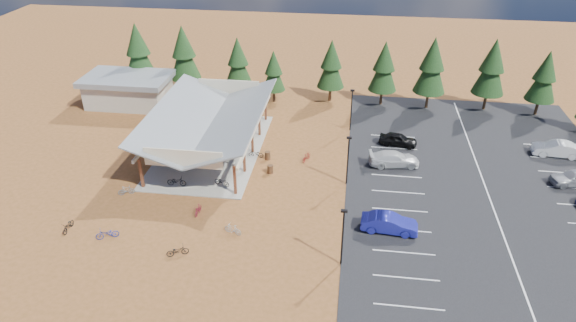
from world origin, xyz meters
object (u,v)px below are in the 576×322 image
at_px(lamp_post_2, 351,107).
at_px(car_9, 556,149).
at_px(car_4, 398,139).
at_px(bike_6, 240,140).
at_px(bike_16, 256,154).
at_px(lamp_post_0, 343,233).
at_px(bike_5, 217,164).
at_px(bike_9, 126,190).
at_px(bike_3, 216,125).
at_px(bike_13, 233,229).
at_px(bike_0, 177,181).
at_px(lamp_post_1, 348,157).
at_px(trash_bin_1, 268,156).
at_px(bike_2, 201,141).
at_px(bike_4, 222,182).
at_px(bike_7, 234,119).
at_px(bike_11, 198,210).
at_px(outbuilding, 128,90).
at_px(car_1, 389,223).
at_px(bike_1, 198,151).
at_px(bike_15, 306,157).
at_px(bike_8, 68,226).
at_px(car_3, 394,159).
at_px(bike_12, 177,251).
at_px(car_8, 575,178).
at_px(bike_pavilion, 209,118).
at_px(bike_10, 107,234).
at_px(trash_bin_0, 270,169).

xyz_separation_m(lamp_post_2, car_9, (22.15, -3.35, -2.12)).
bearing_deg(car_4, bike_6, 106.17).
bearing_deg(bike_16, lamp_post_0, 34.21).
bearing_deg(bike_5, bike_9, 146.18).
relative_size(bike_3, bike_13, 1.09).
distance_m(lamp_post_0, bike_0, 18.95).
relative_size(lamp_post_1, trash_bin_1, 5.71).
bearing_deg(lamp_post_0, bike_2, 132.84).
bearing_deg(bike_4, lamp_post_1, -60.02).
xyz_separation_m(bike_7, bike_11, (0.97, -18.84, -0.19)).
distance_m(outbuilding, car_1, 40.29).
bearing_deg(bike_1, bike_3, -12.56).
xyz_separation_m(bike_15, car_4, (9.79, 4.86, 0.28)).
relative_size(bike_2, bike_8, 1.03).
distance_m(lamp_post_0, car_3, 17.00).
height_order(outbuilding, lamp_post_2, lamp_post_2).
height_order(trash_bin_1, car_4, car_4).
bearing_deg(bike_11, car_4, 46.32).
bearing_deg(bike_13, bike_11, -104.16).
xyz_separation_m(lamp_post_1, bike_15, (-4.38, 3.96, -2.50)).
bearing_deg(bike_12, car_8, -90.49).
height_order(bike_pavilion, bike_12, bike_pavilion).
height_order(lamp_post_1, bike_3, lamp_post_1).
bearing_deg(bike_10, car_1, 75.01).
bearing_deg(trash_bin_0, bike_1, 163.55).
distance_m(bike_1, bike_2, 2.34).
height_order(bike_10, bike_12, bike_10).
xyz_separation_m(outbuilding, bike_6, (16.86, -9.30, -1.44)).
distance_m(bike_9, bike_13, 12.33).
bearing_deg(bike_12, bike_13, -72.54).
height_order(bike_10, bike_16, bike_10).
bearing_deg(outbuilding, bike_1, -44.23).
bearing_deg(car_1, bike_6, 52.82).
distance_m(bike_12, car_3, 24.56).
bearing_deg(bike_15, bike_11, 76.35).
relative_size(bike_1, bike_11, 1.12).
relative_size(outbuilding, bike_1, 6.45).
relative_size(bike_10, car_9, 0.38).
relative_size(lamp_post_0, car_9, 1.04).
relative_size(bike_12, car_8, 0.38).
distance_m(lamp_post_2, bike_6, 13.46).
xyz_separation_m(lamp_post_0, bike_6, (-12.14, 18.70, -2.39)).
xyz_separation_m(bike_9, bike_13, (11.44, -4.59, 0.03)).
height_order(bike_1, bike_15, bike_1).
height_order(trash_bin_0, bike_15, bike_15).
height_order(bike_pavilion, bike_3, bike_pavilion).
distance_m(lamp_post_1, car_9, 23.88).
distance_m(lamp_post_0, bike_9, 22.06).
xyz_separation_m(bike_2, bike_5, (3.13, -4.70, -0.05)).
xyz_separation_m(bike_2, bike_13, (7.17, -15.13, -0.10)).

